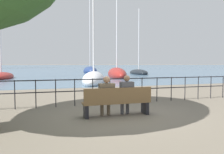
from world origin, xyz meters
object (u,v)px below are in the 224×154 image
seated_person_left (106,94)px  sailboat_1 (139,72)px  seated_person_right (126,93)px  sailboat_0 (90,71)px  sailboat_2 (1,76)px  sailboat_4 (117,74)px  park_bench (117,102)px  sailboat_3 (94,79)px

seated_person_left → sailboat_1: (12.33, 25.31, -0.40)m
seated_person_right → sailboat_0: sailboat_0 is taller
sailboat_0 → sailboat_1: bearing=-43.9°
sailboat_0 → seated_person_left: bearing=-98.5°
sailboat_2 → sailboat_4: (13.10, -1.01, 0.07)m
seated_person_right → park_bench: bearing=-166.5°
sailboat_3 → seated_person_left: bearing=-83.3°
sailboat_3 → sailboat_1: bearing=70.5°
sailboat_0 → sailboat_4: bearing=-84.7°
sailboat_3 → sailboat_4: sailboat_3 is taller
sailboat_0 → sailboat_4: 12.89m
sailboat_1 → sailboat_4: size_ratio=0.97×
park_bench → sailboat_1: 28.08m
seated_person_right → sailboat_2: bearing=109.5°
sailboat_1 → sailboat_3: (-10.25, -13.87, 0.06)m
seated_person_left → sailboat_3: 11.63m
sailboat_3 → sailboat_4: size_ratio=1.01×
seated_person_left → sailboat_2: size_ratio=0.10×
park_bench → seated_person_right: (0.33, 0.08, 0.25)m
sailboat_1 → sailboat_3: sailboat_3 is taller
park_bench → seated_person_left: bearing=166.7°
sailboat_4 → sailboat_2: bearing=-174.0°
seated_person_left → seated_person_right: (0.66, 0.00, 0.01)m
seated_person_right → sailboat_4: bearing=72.6°
sailboat_4 → sailboat_1: bearing=57.9°
seated_person_left → sailboat_0: size_ratio=0.09×
sailboat_2 → sailboat_4: 13.14m
seated_person_left → sailboat_3: size_ratio=0.11×
seated_person_right → sailboat_3: bearing=83.0°
park_bench → sailboat_4: bearing=71.8°
sailboat_4 → sailboat_3: bearing=-110.4°
sailboat_3 → sailboat_0: bearing=96.5°
sailboat_2 → sailboat_4: bearing=-0.7°
sailboat_2 → sailboat_3: size_ratio=1.16×
seated_person_left → sailboat_4: 20.21m
seated_person_left → park_bench: bearing=-13.3°
sailboat_1 → sailboat_2: (-18.80, -5.21, 0.02)m
sailboat_0 → sailboat_2: sailboat_0 is taller
sailboat_0 → sailboat_3: size_ratio=1.22×
sailboat_1 → sailboat_3: size_ratio=0.96×
park_bench → sailboat_1: bearing=64.7°
seated_person_left → sailboat_1: 28.15m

